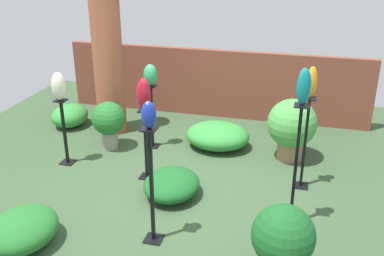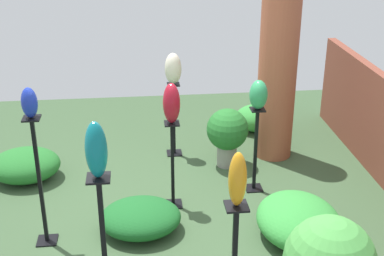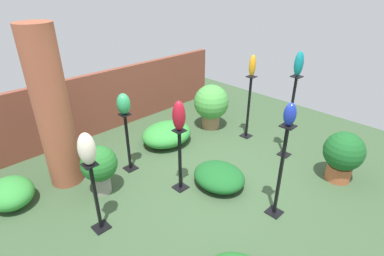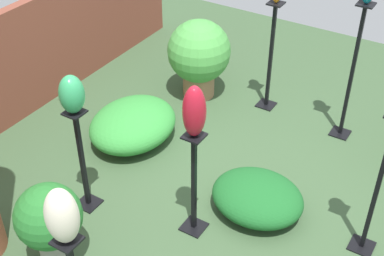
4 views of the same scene
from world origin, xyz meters
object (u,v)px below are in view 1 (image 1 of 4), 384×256
object	(u,v)px
art_vase_ivory	(59,86)
potted_plant_front_right	(109,121)
pedestal_ruby	(146,148)
art_vase_amber	(312,82)
potted_plant_back_center	(292,126)
pedestal_jade	(152,120)
art_vase_ruby	(144,94)
art_vase_teal	(304,87)
pedestal_amber	(305,147)
pedestal_teal	(295,172)
potted_plant_mid_right	(283,241)
brick_pillar	(108,62)
art_vase_jade	(150,75)
pedestal_cobalt	(152,191)
art_vase_cobalt	(149,115)
pedestal_ivory	(65,135)

from	to	relation	value
art_vase_ivory	potted_plant_front_right	xyz separation A→B (m)	(0.40, 0.65, -0.73)
pedestal_ruby	art_vase_amber	size ratio (longest dim) A/B	2.50
art_vase_ivory	potted_plant_back_center	world-z (taller)	art_vase_ivory
pedestal_jade	art_vase_ivory	world-z (taller)	art_vase_ivory
art_vase_ruby	art_vase_teal	bearing A→B (deg)	-17.29
pedestal_ruby	pedestal_amber	bearing A→B (deg)	8.06
pedestal_jade	art_vase_amber	xyz separation A→B (m)	(2.36, -0.68, 1.01)
art_vase_ruby	art_vase_teal	world-z (taller)	art_vase_teal
pedestal_teal	potted_plant_mid_right	distance (m)	1.01
potted_plant_mid_right	potted_plant_front_right	bearing A→B (deg)	140.41
brick_pillar	art_vase_ruby	xyz separation A→B (m)	(1.16, -1.43, 0.02)
pedestal_jade	art_vase_jade	world-z (taller)	art_vase_jade
brick_pillar	pedestal_cobalt	xyz separation A→B (m)	(1.71, -2.75, -0.59)
pedestal_ruby	art_vase_jade	bearing A→B (deg)	104.71
art_vase_ruby	art_vase_ivory	xyz separation A→B (m)	(-1.30, 0.11, -0.03)
brick_pillar	art_vase_ruby	distance (m)	1.84
pedestal_ruby	art_vase_jade	distance (m)	1.25
art_vase_jade	art_vase_cobalt	xyz separation A→B (m)	(0.81, -2.30, 0.31)
art_vase_teal	potted_plant_back_center	world-z (taller)	art_vase_teal
pedestal_cobalt	potted_plant_back_center	size ratio (longest dim) A/B	1.43
pedestal_teal	art_vase_cobalt	world-z (taller)	art_vase_cobalt
pedestal_teal	potted_plant_back_center	distance (m)	1.74
pedestal_cobalt	brick_pillar	bearing A→B (deg)	121.91
pedestal_jade	potted_plant_front_right	bearing A→B (deg)	-161.06
pedestal_ivory	pedestal_amber	bearing A→B (deg)	3.11
potted_plant_back_center	potted_plant_mid_right	xyz separation A→B (m)	(0.07, -2.71, -0.07)
art_vase_jade	art_vase_teal	xyz separation A→B (m)	(2.27, -1.61, 0.50)
pedestal_ivory	potted_plant_front_right	world-z (taller)	pedestal_ivory
art_vase_teal	potted_plant_mid_right	bearing A→B (deg)	-92.73
pedestal_ivory	art_vase_amber	bearing A→B (deg)	3.11
pedestal_teal	potted_plant_mid_right	world-z (taller)	pedestal_teal
pedestal_ivory	brick_pillar	bearing A→B (deg)	83.64
art_vase_jade	pedestal_cobalt	bearing A→B (deg)	-70.51
pedestal_teal	art_vase_jade	bearing A→B (deg)	144.71
pedestal_ruby	potted_plant_front_right	size ratio (longest dim) A/B	1.31
brick_pillar	pedestal_ruby	bearing A→B (deg)	-51.05
art_vase_jade	art_vase_ivory	size ratio (longest dim) A/B	0.83
potted_plant_mid_right	potted_plant_front_right	distance (m)	3.72
pedestal_jade	potted_plant_mid_right	size ratio (longest dim) A/B	1.23
potted_plant_mid_right	pedestal_cobalt	bearing A→B (deg)	168.38
pedestal_cobalt	art_vase_cobalt	world-z (taller)	art_vase_cobalt
art_vase_jade	art_vase_ruby	xyz separation A→B (m)	(0.26, -0.98, 0.04)
pedestal_amber	pedestal_cobalt	world-z (taller)	pedestal_cobalt
art_vase_amber	pedestal_cobalt	bearing A→B (deg)	-133.67
pedestal_jade	art_vase_ruby	world-z (taller)	art_vase_ruby
art_vase_ruby	potted_plant_front_right	distance (m)	1.40
brick_pillar	art_vase_amber	bearing A→B (deg)	-19.17
art_vase_teal	potted_plant_front_right	xyz separation A→B (m)	(-2.91, 1.39, -1.23)
art_vase_ivory	pedestal_ivory	bearing A→B (deg)	0.00
pedestal_cobalt	art_vase_cobalt	bearing A→B (deg)	0.00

